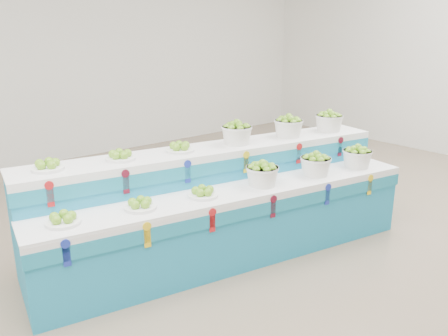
{
  "coord_description": "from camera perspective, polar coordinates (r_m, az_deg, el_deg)",
  "views": [
    {
      "loc": [
        -3.0,
        -2.52,
        2.14
      ],
      "look_at": [
        -0.33,
        0.69,
        0.87
      ],
      "focal_mm": 37.09,
      "sensor_mm": 36.0,
      "label": 1
    }
  ],
  "objects": [
    {
      "name": "basket_upper_left",
      "position": [
        4.63,
        1.58,
        4.35
      ],
      "size": [
        0.36,
        0.36,
        0.23
      ],
      "primitive_type": null,
      "rotation": [
        0.0,
        0.0,
        -0.18
      ],
      "color": "silver",
      "rests_on": "display_stand"
    },
    {
      "name": "display_stand",
      "position": [
        4.48,
        0.0,
        -4.41
      ],
      "size": [
        3.87,
        1.61,
        1.02
      ],
      "primitive_type": null,
      "rotation": [
        0.0,
        0.0,
        -0.18
      ],
      "color": "#1D89B7",
      "rests_on": "ground"
    },
    {
      "name": "plate_upper_right",
      "position": [
        4.36,
        -5.45,
        2.65
      ],
      "size": [
        0.31,
        0.31,
        0.1
      ],
      "primitive_type": "cylinder",
      "rotation": [
        0.0,
        0.0,
        -0.18
      ],
      "color": "white",
      "rests_on": "display_stand"
    },
    {
      "name": "ground",
      "position": [
        4.47,
        9.21,
        -11.96
      ],
      "size": [
        10.0,
        10.0,
        0.0
      ],
      "primitive_type": "plane",
      "color": "#776950",
      "rests_on": "ground"
    },
    {
      "name": "plate_upper_left",
      "position": [
        4.04,
        -20.94,
        0.42
      ],
      "size": [
        0.31,
        0.31,
        0.1
      ],
      "primitive_type": "cylinder",
      "rotation": [
        0.0,
        0.0,
        -0.18
      ],
      "color": "white",
      "rests_on": "display_stand"
    },
    {
      "name": "back_wall",
      "position": [
        8.1,
        -18.6,
        15.12
      ],
      "size": [
        10.0,
        0.0,
        10.0
      ],
      "primitive_type": "plane",
      "rotation": [
        1.57,
        0.0,
        0.0
      ],
      "color": "silver",
      "rests_on": "ground"
    },
    {
      "name": "basket_upper_right",
      "position": [
        5.34,
        12.82,
        5.65
      ],
      "size": [
        0.36,
        0.36,
        0.23
      ],
      "primitive_type": null,
      "rotation": [
        0.0,
        0.0,
        -0.18
      ],
      "color": "silver",
      "rests_on": "display_stand"
    },
    {
      "name": "plate_lower_left",
      "position": [
        3.7,
        -19.26,
        -5.81
      ],
      "size": [
        0.31,
        0.31,
        0.1
      ],
      "primitive_type": "cylinder",
      "rotation": [
        0.0,
        0.0,
        -0.18
      ],
      "color": "white",
      "rests_on": "display_stand"
    },
    {
      "name": "basket_lower_mid",
      "position": [
        4.71,
        11.22,
        0.47
      ],
      "size": [
        0.36,
        0.36,
        0.23
      ],
      "primitive_type": null,
      "rotation": [
        0.0,
        0.0,
        -0.18
      ],
      "color": "silver",
      "rests_on": "display_stand"
    },
    {
      "name": "plate_upper_mid",
      "position": [
        4.17,
        -12.67,
        1.63
      ],
      "size": [
        0.31,
        0.31,
        0.1
      ],
      "primitive_type": "cylinder",
      "rotation": [
        0.0,
        0.0,
        -0.18
      ],
      "color": "white",
      "rests_on": "display_stand"
    },
    {
      "name": "basket_lower_right",
      "position": [
        5.09,
        16.09,
        1.36
      ],
      "size": [
        0.36,
        0.36,
        0.23
      ],
      "primitive_type": null,
      "rotation": [
        0.0,
        0.0,
        -0.18
      ],
      "color": "silver",
      "rests_on": "display_stand"
    },
    {
      "name": "plate_lower_mid",
      "position": [
        3.84,
        -10.29,
        -4.29
      ],
      "size": [
        0.31,
        0.31,
        0.1
      ],
      "primitive_type": "cylinder",
      "rotation": [
        0.0,
        0.0,
        -0.18
      ],
      "color": "white",
      "rests_on": "display_stand"
    },
    {
      "name": "basket_lower_left",
      "position": [
        4.33,
        4.73,
        -0.71
      ],
      "size": [
        0.36,
        0.36,
        0.23
      ],
      "primitive_type": null,
      "rotation": [
        0.0,
        0.0,
        -0.18
      ],
      "color": "silver",
      "rests_on": "display_stand"
    },
    {
      "name": "plate_lower_right",
      "position": [
        4.05,
        -2.61,
        -2.88
      ],
      "size": [
        0.31,
        0.31,
        0.1
      ],
      "primitive_type": "cylinder",
      "rotation": [
        0.0,
        0.0,
        -0.18
      ],
      "color": "white",
      "rests_on": "display_stand"
    },
    {
      "name": "basket_upper_mid",
      "position": [
        4.98,
        7.95,
        5.11
      ],
      "size": [
        0.36,
        0.36,
        0.23
      ],
      "primitive_type": null,
      "rotation": [
        0.0,
        0.0,
        -0.18
      ],
      "color": "silver",
      "rests_on": "display_stand"
    }
  ]
}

